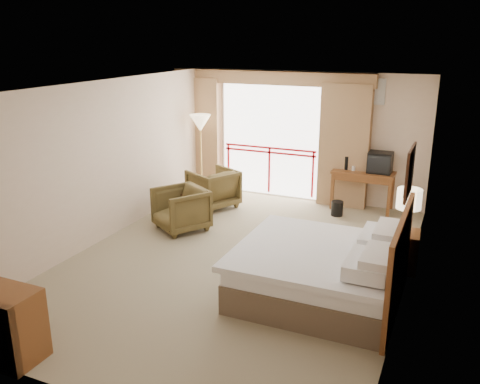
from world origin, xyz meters
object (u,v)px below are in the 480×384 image
at_px(armchair_near, 182,229).
at_px(side_table, 178,199).
at_px(floor_lamp, 200,126).
at_px(nightstand, 404,251).
at_px(bed, 323,271).
at_px(wastebasket, 337,208).
at_px(table_lamp, 409,200).
at_px(tv, 380,163).
at_px(desk, 364,179).
at_px(armchair_far, 213,206).

bearing_deg(armchair_near, side_table, 158.16).
distance_m(armchair_near, floor_lamp, 2.65).
bearing_deg(nightstand, side_table, 169.00).
xyz_separation_m(bed, side_table, (-3.37, 1.91, -0.00)).
relative_size(bed, side_table, 3.89).
relative_size(wastebasket, armchair_near, 0.34).
distance_m(bed, wastebasket, 3.33).
height_order(bed, table_lamp, table_lamp).
bearing_deg(bed, wastebasket, 99.89).
bearing_deg(table_lamp, tv, 107.77).
height_order(nightstand, floor_lamp, floor_lamp).
bearing_deg(tv, floor_lamp, -155.99).
bearing_deg(table_lamp, desk, 113.25).
bearing_deg(side_table, desk, 32.56).
bearing_deg(desk, side_table, -146.47).
xyz_separation_m(bed, desk, (-0.21, 3.93, 0.24)).
distance_m(bed, table_lamp, 1.77).
relative_size(bed, floor_lamp, 1.20).
bearing_deg(side_table, tv, 29.50).
height_order(nightstand, tv, tv).
xyz_separation_m(nightstand, armchair_near, (-3.89, 0.09, -0.30)).
height_order(table_lamp, side_table, table_lamp).
relative_size(table_lamp, tv, 1.38).
distance_m(desk, side_table, 3.75).
height_order(nightstand, wastebasket, nightstand).
bearing_deg(floor_lamp, tv, 6.34).
height_order(armchair_far, side_table, side_table).
bearing_deg(table_lamp, armchair_near, 179.44).
xyz_separation_m(desk, wastebasket, (-0.36, -0.65, -0.47)).
bearing_deg(desk, tv, -10.34).
bearing_deg(desk, wastebasket, -118.03).
distance_m(wastebasket, armchair_far, 2.52).
relative_size(table_lamp, side_table, 1.16).
relative_size(table_lamp, floor_lamp, 0.36).
distance_m(nightstand, armchair_far, 4.22).
xyz_separation_m(desk, floor_lamp, (-3.45, -0.48, 0.91)).
bearing_deg(armchair_far, tv, 136.60).
bearing_deg(tv, nightstand, -54.89).
relative_size(table_lamp, armchair_far, 0.73).
bearing_deg(floor_lamp, wastebasket, -3.28).
bearing_deg(nightstand, table_lamp, 87.10).
bearing_deg(armchair_far, armchair_near, 29.41).
distance_m(table_lamp, desk, 2.84).
relative_size(table_lamp, desk, 0.52).
relative_size(bed, desk, 1.74).
height_order(wastebasket, side_table, side_table).
xyz_separation_m(desk, side_table, (-3.16, -2.02, -0.24)).
bearing_deg(nightstand, floor_lamp, 151.89).
bearing_deg(armchair_far, wastebasket, 128.73).
bearing_deg(floor_lamp, side_table, -79.16).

